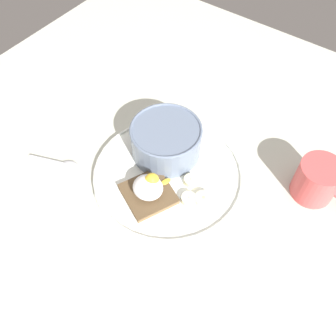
% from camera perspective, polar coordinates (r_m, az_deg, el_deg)
% --- Properties ---
extents(ground_plane, '(1.20, 1.20, 0.02)m').
position_cam_1_polar(ground_plane, '(0.78, 0.00, -1.72)').
color(ground_plane, beige).
rests_on(ground_plane, ground).
extents(plate, '(0.31, 0.31, 0.02)m').
position_cam_1_polar(plate, '(0.77, 0.00, -0.97)').
color(plate, white).
rests_on(plate, ground_plane).
extents(oatmeal_bowl, '(0.15, 0.15, 0.07)m').
position_cam_1_polar(oatmeal_bowl, '(0.77, -0.29, 4.22)').
color(oatmeal_bowl, slate).
rests_on(oatmeal_bowl, plate).
extents(toast_slice, '(0.12, 0.12, 0.01)m').
position_cam_1_polar(toast_slice, '(0.73, -3.04, -3.92)').
color(toast_slice, brown).
rests_on(toast_slice, plate).
extents(poached_egg, '(0.06, 0.08, 0.04)m').
position_cam_1_polar(poached_egg, '(0.71, -2.95, -2.79)').
color(poached_egg, white).
rests_on(poached_egg, toast_slice).
extents(banana_slice_front, '(0.04, 0.04, 0.02)m').
position_cam_1_polar(banana_slice_front, '(0.73, 3.15, -4.74)').
color(banana_slice_front, beige).
rests_on(banana_slice_front, plate).
extents(banana_slice_left, '(0.04, 0.04, 0.01)m').
position_cam_1_polar(banana_slice_left, '(0.73, 5.40, -4.76)').
color(banana_slice_left, beige).
rests_on(banana_slice_left, plate).
extents(banana_slice_back, '(0.03, 0.03, 0.01)m').
position_cam_1_polar(banana_slice_back, '(0.75, 3.42, -1.92)').
color(banana_slice_back, beige).
rests_on(banana_slice_back, plate).
extents(coffee_mug, '(0.12, 0.08, 0.08)m').
position_cam_1_polar(coffee_mug, '(0.77, 21.85, -1.73)').
color(coffee_mug, '#E14E4E').
rests_on(coffee_mug, ground_plane).
extents(spoon, '(0.11, 0.05, 0.01)m').
position_cam_1_polar(spoon, '(0.82, -16.17, 0.73)').
color(spoon, silver).
rests_on(spoon, ground_plane).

